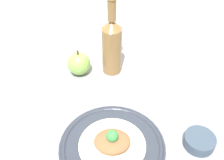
{
  "coord_description": "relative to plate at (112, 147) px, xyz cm",
  "views": [
    {
      "loc": [
        -1.53,
        -50.45,
        59.17
      ],
      "look_at": [
        -1.93,
        5.21,
        9.77
      ],
      "focal_mm": 42.0,
      "sensor_mm": 36.0,
      "label": 1
    }
  ],
  "objects": [
    {
      "name": "plated_food",
      "position": [
        -0.0,
        0.0,
        2.08
      ],
      "size": [
        17.33,
        17.33,
        5.49
      ],
      "color": "beige",
      "rests_on": "plate"
    },
    {
      "name": "dipping_bowl",
      "position": [
        22.9,
        1.79,
        0.26
      ],
      "size": [
        8.2,
        8.2,
        3.03
      ],
      "color": "#384756",
      "rests_on": "ground_plane"
    },
    {
      "name": "ground_plane",
      "position": [
        1.77,
        11.29,
        -3.26
      ],
      "size": [
        180.0,
        110.0,
        4.0
      ],
      "primitive_type": "cube",
      "color": "gray"
    },
    {
      "name": "apple",
      "position": [
        -11.62,
        31.37,
        2.72
      ],
      "size": [
        7.94,
        7.94,
        9.46
      ],
      "color": "#84B74C",
      "rests_on": "ground_plane"
    },
    {
      "name": "plate",
      "position": [
        0.0,
        0.0,
        0.0
      ],
      "size": [
        27.42,
        27.42,
        2.36
      ],
      "color": "#2D333D",
      "rests_on": "ground_plane"
    },
    {
      "name": "cider_bottle",
      "position": [
        -0.33,
        33.0,
        9.53
      ],
      "size": [
        6.6,
        6.6,
        27.91
      ],
      "color": "olive",
      "rests_on": "ground_plane"
    }
  ]
}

